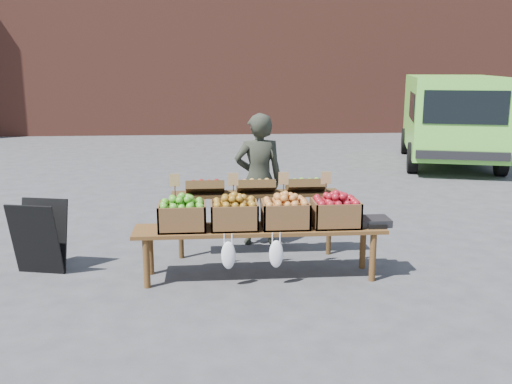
{
  "coord_description": "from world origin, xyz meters",
  "views": [
    {
      "loc": [
        -1.53,
        -6.24,
        2.27
      ],
      "look_at": [
        -1.0,
        0.15,
        0.85
      ],
      "focal_mm": 40.0,
      "sensor_mm": 36.0,
      "label": 1
    }
  ],
  "objects_px": {
    "chalkboard_sign": "(39,237)",
    "crate_green_apples": "(335,213)",
    "vendor": "(259,180)",
    "crate_red_apples": "(285,214)",
    "crate_golden_apples": "(182,216)",
    "weighing_scale": "(373,221)",
    "crate_russet_pears": "(234,215)",
    "display_bench": "(260,252)",
    "back_table": "(256,215)",
    "delivery_van": "(450,120)"
  },
  "relations": [
    {
      "from": "chalkboard_sign",
      "to": "crate_russet_pears",
      "type": "height_order",
      "value": "crate_russet_pears"
    },
    {
      "from": "crate_golden_apples",
      "to": "delivery_van",
      "type": "bearing_deg",
      "value": 50.07
    },
    {
      "from": "crate_red_apples",
      "to": "weighing_scale",
      "type": "relative_size",
      "value": 1.47
    },
    {
      "from": "delivery_van",
      "to": "crate_green_apples",
      "type": "distance_m",
      "value": 8.29
    },
    {
      "from": "crate_red_apples",
      "to": "display_bench",
      "type": "bearing_deg",
      "value": 180.0
    },
    {
      "from": "crate_red_apples",
      "to": "vendor",
      "type": "bearing_deg",
      "value": 98.32
    },
    {
      "from": "chalkboard_sign",
      "to": "crate_golden_apples",
      "type": "xyz_separation_m",
      "value": [
        1.6,
        -0.35,
        0.29
      ]
    },
    {
      "from": "crate_russet_pears",
      "to": "crate_red_apples",
      "type": "height_order",
      "value": "same"
    },
    {
      "from": "display_bench",
      "to": "crate_red_apples",
      "type": "distance_m",
      "value": 0.51
    },
    {
      "from": "chalkboard_sign",
      "to": "weighing_scale",
      "type": "distance_m",
      "value": 3.7
    },
    {
      "from": "vendor",
      "to": "crate_russet_pears",
      "type": "distance_m",
      "value": 1.3
    },
    {
      "from": "back_table",
      "to": "crate_russet_pears",
      "type": "bearing_deg",
      "value": -111.91
    },
    {
      "from": "display_bench",
      "to": "weighing_scale",
      "type": "height_order",
      "value": "weighing_scale"
    },
    {
      "from": "crate_russet_pears",
      "to": "crate_red_apples",
      "type": "xyz_separation_m",
      "value": [
        0.55,
        0.0,
        0.0
      ]
    },
    {
      "from": "weighing_scale",
      "to": "delivery_van",
      "type": "bearing_deg",
      "value": 61.43
    },
    {
      "from": "back_table",
      "to": "display_bench",
      "type": "relative_size",
      "value": 0.78
    },
    {
      "from": "back_table",
      "to": "crate_red_apples",
      "type": "height_order",
      "value": "back_table"
    },
    {
      "from": "vendor",
      "to": "weighing_scale",
      "type": "xyz_separation_m",
      "value": [
        1.16,
        -1.23,
        -0.24
      ]
    },
    {
      "from": "back_table",
      "to": "display_bench",
      "type": "bearing_deg",
      "value": -91.16
    },
    {
      "from": "chalkboard_sign",
      "to": "crate_green_apples",
      "type": "distance_m",
      "value": 3.28
    },
    {
      "from": "display_bench",
      "to": "crate_red_apples",
      "type": "height_order",
      "value": "crate_red_apples"
    },
    {
      "from": "crate_golden_apples",
      "to": "crate_green_apples",
      "type": "distance_m",
      "value": 1.65
    },
    {
      "from": "delivery_van",
      "to": "crate_russet_pears",
      "type": "bearing_deg",
      "value": -111.01
    },
    {
      "from": "crate_green_apples",
      "to": "weighing_scale",
      "type": "height_order",
      "value": "crate_green_apples"
    },
    {
      "from": "display_bench",
      "to": "crate_russet_pears",
      "type": "xyz_separation_m",
      "value": [
        -0.28,
        0.0,
        0.42
      ]
    },
    {
      "from": "delivery_van",
      "to": "display_bench",
      "type": "distance_m",
      "value": 8.77
    },
    {
      "from": "crate_golden_apples",
      "to": "crate_red_apples",
      "type": "xyz_separation_m",
      "value": [
        1.1,
        0.0,
        0.0
      ]
    },
    {
      "from": "chalkboard_sign",
      "to": "crate_golden_apples",
      "type": "relative_size",
      "value": 1.67
    },
    {
      "from": "back_table",
      "to": "crate_russet_pears",
      "type": "height_order",
      "value": "back_table"
    },
    {
      "from": "display_bench",
      "to": "crate_golden_apples",
      "type": "bearing_deg",
      "value": 180.0
    },
    {
      "from": "back_table",
      "to": "crate_russet_pears",
      "type": "distance_m",
      "value": 0.8
    },
    {
      "from": "delivery_van",
      "to": "crate_green_apples",
      "type": "bearing_deg",
      "value": -104.94
    },
    {
      "from": "back_table",
      "to": "crate_golden_apples",
      "type": "distance_m",
      "value": 1.12
    },
    {
      "from": "display_bench",
      "to": "weighing_scale",
      "type": "xyz_separation_m",
      "value": [
        1.25,
        0.0,
        0.33
      ]
    },
    {
      "from": "delivery_van",
      "to": "display_bench",
      "type": "height_order",
      "value": "delivery_van"
    },
    {
      "from": "delivery_van",
      "to": "crate_russet_pears",
      "type": "relative_size",
      "value": 9.12
    },
    {
      "from": "display_bench",
      "to": "crate_russet_pears",
      "type": "height_order",
      "value": "crate_russet_pears"
    },
    {
      "from": "chalkboard_sign",
      "to": "crate_golden_apples",
      "type": "distance_m",
      "value": 1.67
    },
    {
      "from": "vendor",
      "to": "back_table",
      "type": "relative_size",
      "value": 0.81
    },
    {
      "from": "chalkboard_sign",
      "to": "back_table",
      "type": "xyz_separation_m",
      "value": [
        2.44,
        0.37,
        0.1
      ]
    },
    {
      "from": "display_bench",
      "to": "weighing_scale",
      "type": "relative_size",
      "value": 7.94
    },
    {
      "from": "back_table",
      "to": "weighing_scale",
      "type": "relative_size",
      "value": 6.18
    },
    {
      "from": "delivery_van",
      "to": "crate_green_apples",
      "type": "height_order",
      "value": "delivery_van"
    },
    {
      "from": "vendor",
      "to": "display_bench",
      "type": "height_order",
      "value": "vendor"
    },
    {
      "from": "chalkboard_sign",
      "to": "display_bench",
      "type": "distance_m",
      "value": 2.46
    },
    {
      "from": "vendor",
      "to": "crate_red_apples",
      "type": "relative_size",
      "value": 3.4
    },
    {
      "from": "vendor",
      "to": "display_bench",
      "type": "distance_m",
      "value": 1.36
    },
    {
      "from": "chalkboard_sign",
      "to": "crate_green_apples",
      "type": "relative_size",
      "value": 1.67
    },
    {
      "from": "crate_russet_pears",
      "to": "crate_green_apples",
      "type": "relative_size",
      "value": 1.0
    },
    {
      "from": "delivery_van",
      "to": "display_bench",
      "type": "relative_size",
      "value": 1.69
    }
  ]
}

